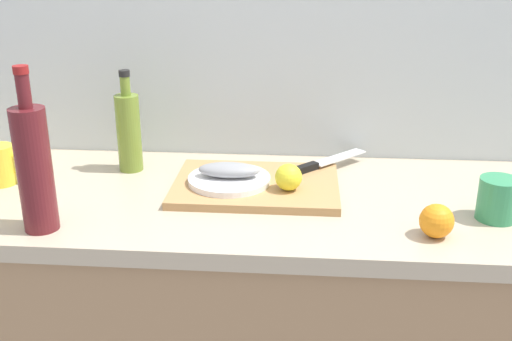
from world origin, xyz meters
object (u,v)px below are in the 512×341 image
(cutting_board, at_px, (256,185))
(fish_fillet, at_px, (229,170))
(chef_knife, at_px, (316,165))
(coffee_mug_2, at_px, (0,165))
(coffee_mug_1, at_px, (499,199))
(olive_oil_bottle, at_px, (129,131))
(lemon_0, at_px, (288,177))
(wine_bottle, at_px, (34,167))
(orange_0, at_px, (437,221))
(white_plate, at_px, (229,180))

(cutting_board, bearing_deg, fish_fillet, -171.74)
(chef_knife, relative_size, coffee_mug_2, 1.91)
(coffee_mug_1, bearing_deg, cutting_board, 166.90)
(fish_fillet, bearing_deg, coffee_mug_1, -10.89)
(fish_fillet, distance_m, olive_oil_bottle, 0.31)
(chef_knife, bearing_deg, lemon_0, -158.67)
(coffee_mug_2, bearing_deg, wine_bottle, -49.70)
(cutting_board, relative_size, coffee_mug_1, 3.19)
(orange_0, bearing_deg, lemon_0, 150.08)
(white_plate, distance_m, coffee_mug_2, 0.58)
(wine_bottle, bearing_deg, coffee_mug_1, 7.34)
(orange_0, bearing_deg, white_plate, 154.89)
(fish_fillet, relative_size, olive_oil_bottle, 0.56)
(coffee_mug_1, bearing_deg, wine_bottle, -172.66)
(cutting_board, distance_m, olive_oil_bottle, 0.38)
(fish_fillet, distance_m, orange_0, 0.51)
(white_plate, distance_m, olive_oil_bottle, 0.32)
(coffee_mug_2, bearing_deg, chef_knife, 8.67)
(olive_oil_bottle, bearing_deg, coffee_mug_2, -157.51)
(white_plate, bearing_deg, chef_knife, 28.56)
(fish_fillet, bearing_deg, cutting_board, 8.26)
(cutting_board, relative_size, olive_oil_bottle, 1.50)
(cutting_board, height_order, olive_oil_bottle, olive_oil_bottle)
(white_plate, bearing_deg, olive_oil_bottle, 156.96)
(lemon_0, height_order, coffee_mug_2, coffee_mug_2)
(coffee_mug_1, xyz_separation_m, orange_0, (-0.15, -0.10, -0.01))
(wine_bottle, relative_size, orange_0, 4.90)
(cutting_board, bearing_deg, chef_knife, 35.80)
(cutting_board, xyz_separation_m, lemon_0, (0.08, -0.05, 0.04))
(lemon_0, relative_size, coffee_mug_2, 0.55)
(cutting_board, bearing_deg, wine_bottle, -149.99)
(cutting_board, bearing_deg, coffee_mug_1, -13.10)
(white_plate, relative_size, coffee_mug_2, 1.73)
(fish_fillet, height_order, chef_knife, fish_fillet)
(cutting_board, xyz_separation_m, wine_bottle, (-0.44, -0.26, 0.13))
(wine_bottle, relative_size, coffee_mug_1, 2.77)
(coffee_mug_2, bearing_deg, fish_fillet, 0.46)
(coffee_mug_2, xyz_separation_m, orange_0, (1.05, -0.21, -0.01))
(olive_oil_bottle, distance_m, wine_bottle, 0.38)
(fish_fillet, distance_m, wine_bottle, 0.46)
(white_plate, bearing_deg, fish_fillet, 90.00)
(wine_bottle, bearing_deg, lemon_0, 21.89)
(cutting_board, bearing_deg, orange_0, -29.71)
(cutting_board, distance_m, wine_bottle, 0.53)
(lemon_0, relative_size, orange_0, 0.90)
(olive_oil_bottle, xyz_separation_m, orange_0, (0.75, -0.34, -0.07))
(fish_fillet, bearing_deg, chef_knife, 28.56)
(coffee_mug_2, bearing_deg, orange_0, -11.47)
(white_plate, xyz_separation_m, lemon_0, (0.15, -0.04, 0.03))
(lemon_0, distance_m, orange_0, 0.36)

